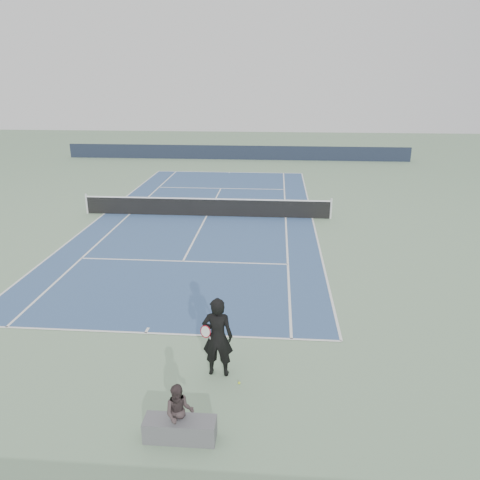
# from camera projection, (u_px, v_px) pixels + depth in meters

# --- Properties ---
(ground) EXTENTS (80.00, 80.00, 0.00)m
(ground) POSITION_uv_depth(u_px,v_px,m) (207.00, 216.00, 24.43)
(ground) COLOR gray
(court_surface) EXTENTS (10.97, 23.77, 0.01)m
(court_surface) POSITION_uv_depth(u_px,v_px,m) (207.00, 216.00, 24.43)
(court_surface) COLOR #36527F
(court_surface) RESTS_ON ground
(tennis_net) EXTENTS (12.90, 0.10, 1.07)m
(tennis_net) POSITION_uv_depth(u_px,v_px,m) (206.00, 207.00, 24.26)
(tennis_net) COLOR silver
(tennis_net) RESTS_ON ground
(windscreen_far) EXTENTS (30.00, 0.25, 1.20)m
(windscreen_far) POSITION_uv_depth(u_px,v_px,m) (236.00, 153.00, 41.06)
(windscreen_far) COLOR black
(windscreen_far) RESTS_ON ground
(tennis_player) EXTENTS (0.85, 0.58, 2.04)m
(tennis_player) POSITION_uv_depth(u_px,v_px,m) (218.00, 337.00, 11.13)
(tennis_player) COLOR black
(tennis_player) RESTS_ON ground
(tennis_ball) EXTENTS (0.06, 0.06, 0.06)m
(tennis_ball) POSITION_uv_depth(u_px,v_px,m) (239.00, 383.00, 11.05)
(tennis_ball) COLOR #CBE12E
(tennis_ball) RESTS_ON ground
(spectator_bench) EXTENTS (1.49, 0.67, 1.25)m
(spectator_bench) POSITION_uv_depth(u_px,v_px,m) (180.00, 421.00, 9.25)
(spectator_bench) COLOR #595A5E
(spectator_bench) RESTS_ON ground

